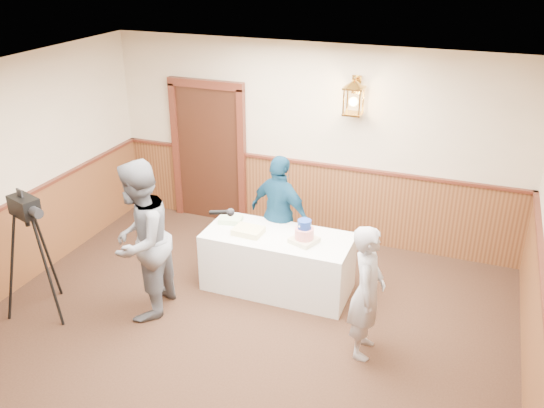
% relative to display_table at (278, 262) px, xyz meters
% --- Properties ---
extents(ground, '(7.00, 7.00, 0.00)m').
position_rel_display_table_xyz_m(ground, '(-0.09, -1.90, -0.38)').
color(ground, black).
rests_on(ground, ground).
extents(room_shell, '(6.02, 7.02, 2.81)m').
position_rel_display_table_xyz_m(room_shell, '(-0.14, -1.45, 1.15)').
color(room_shell, '#C7B595').
rests_on(room_shell, ground).
extents(display_table, '(1.80, 0.80, 0.75)m').
position_rel_display_table_xyz_m(display_table, '(0.00, 0.00, 0.00)').
color(display_table, silver).
rests_on(display_table, ground).
extents(tiered_cake, '(0.36, 0.36, 0.29)m').
position_rel_display_table_xyz_m(tiered_cake, '(0.35, -0.06, 0.49)').
color(tiered_cake, beige).
rests_on(tiered_cake, display_table).
extents(sheet_cake_yellow, '(0.36, 0.29, 0.07)m').
position_rel_display_table_xyz_m(sheet_cake_yellow, '(-0.35, -0.09, 0.41)').
color(sheet_cake_yellow, '#E7EA8C').
rests_on(sheet_cake_yellow, display_table).
extents(sheet_cake_green, '(0.32, 0.27, 0.07)m').
position_rel_display_table_xyz_m(sheet_cake_green, '(-0.68, 0.13, 0.41)').
color(sheet_cake_green, '#ADDE9C').
rests_on(sheet_cake_green, display_table).
extents(interviewer, '(1.59, 1.00, 1.88)m').
position_rel_display_table_xyz_m(interviewer, '(-1.27, -1.03, 0.57)').
color(interviewer, slate).
rests_on(interviewer, ground).
extents(baker, '(0.40, 0.57, 1.48)m').
position_rel_display_table_xyz_m(baker, '(1.28, -0.83, 0.37)').
color(baker, '#97969C').
rests_on(baker, ground).
extents(assistant_p, '(1.00, 0.67, 1.58)m').
position_rel_display_table_xyz_m(assistant_p, '(-0.14, 0.46, 0.42)').
color(assistant_p, navy).
rests_on(assistant_p, ground).
extents(tv_camera_rig, '(0.58, 0.54, 1.49)m').
position_rel_display_table_xyz_m(tv_camera_rig, '(-2.39, -1.48, 0.29)').
color(tv_camera_rig, black).
rests_on(tv_camera_rig, ground).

